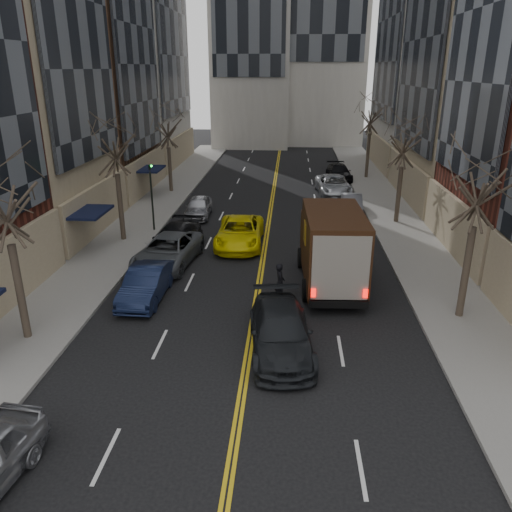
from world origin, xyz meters
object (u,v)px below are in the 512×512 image
Objects in this scene: observer_sedan at (281,332)px; taxi at (240,232)px; ups_truck at (331,248)px; pedestrian at (280,282)px.

taxi reaches higher than observer_sedan.
ups_truck reaches higher than taxi.
pedestrian is (2.60, -7.58, 0.10)m from taxi.
ups_truck is at bearing 63.97° from observer_sedan.
ups_truck reaches higher than pedestrian.
pedestrian is at bearing -142.69° from ups_truck.
pedestrian reaches higher than observer_sedan.
pedestrian is (-0.13, 4.35, 0.11)m from observer_sedan.
taxi is (-2.73, 11.93, 0.00)m from observer_sedan.
observer_sedan is at bearing 171.38° from pedestrian.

